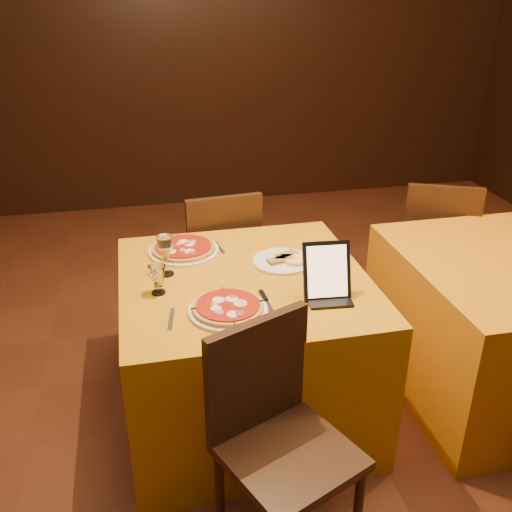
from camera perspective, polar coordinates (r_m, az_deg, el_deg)
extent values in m
cube|color=#5E2D19|center=(2.67, 3.22, -21.25)|extent=(6.00, 7.00, 0.01)
cube|color=black|center=(5.29, -7.08, 19.75)|extent=(6.00, 0.01, 2.80)
cube|color=#C3820C|center=(2.75, -1.12, -9.05)|extent=(1.10, 1.10, 0.75)
cube|color=#CA7A0C|center=(3.18, 23.89, -6.32)|extent=(1.10, 1.10, 0.75)
cylinder|color=white|center=(2.30, -2.82, -5.44)|extent=(0.32, 0.32, 0.01)
cylinder|color=#AD4C23|center=(2.29, -2.83, -5.09)|extent=(0.29, 0.29, 0.02)
cylinder|color=white|center=(2.81, -7.24, 0.51)|extent=(0.34, 0.34, 0.01)
cylinder|color=#AD4C23|center=(2.80, -7.26, 0.81)|extent=(0.31, 0.31, 0.02)
cylinder|color=white|center=(2.68, 2.62, -0.53)|extent=(0.28, 0.28, 0.01)
cylinder|color=olive|center=(2.68, 2.63, -0.20)|extent=(0.17, 0.17, 0.02)
cube|color=black|center=(2.37, 7.08, -1.44)|extent=(0.21, 0.12, 0.24)
cube|color=silver|center=(2.32, 1.31, -5.11)|extent=(0.03, 0.25, 0.01)
cube|color=silver|center=(2.27, -8.48, -6.26)|extent=(0.04, 0.16, 0.01)
cube|color=silver|center=(2.83, -3.67, 0.80)|extent=(0.04, 0.14, 0.01)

